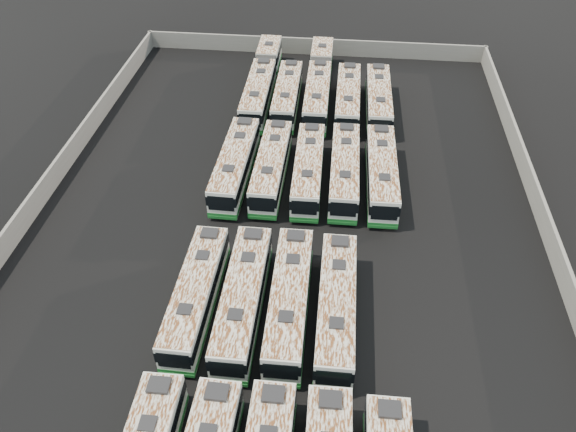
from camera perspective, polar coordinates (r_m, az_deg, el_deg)
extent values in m
plane|color=black|center=(48.36, -0.58, -1.95)|extent=(140.00, 140.00, 0.00)
cube|color=slate|center=(78.42, 2.62, 16.83)|extent=(45.20, 0.30, 2.20)
cube|color=slate|center=(50.71, 25.34, -2.69)|extent=(0.30, 73.20, 2.20)
cube|color=slate|center=(54.38, -24.63, 0.80)|extent=(0.30, 73.20, 2.20)
cube|color=black|center=(34.64, -14.09, -19.75)|extent=(0.97, 0.97, 0.14)
cube|color=black|center=(35.75, -13.00, -16.41)|extent=(1.33, 1.13, 0.26)
cylinder|color=black|center=(37.82, -14.50, -20.01)|extent=(0.30, 1.01, 1.01)
cylinder|color=black|center=(37.28, -11.15, -20.53)|extent=(0.30, 1.01, 1.01)
cube|color=black|center=(33.68, -8.21, -20.89)|extent=(1.00, 1.00, 0.14)
cube|color=black|center=(34.82, -7.24, -17.32)|extent=(1.36, 1.16, 0.27)
cube|color=black|center=(34.54, -1.51, -17.64)|extent=(1.34, 1.13, 0.27)
cube|color=black|center=(34.37, 4.33, -18.10)|extent=(1.38, 1.18, 0.27)
cube|color=black|center=(34.55, 10.30, -18.77)|extent=(1.34, 1.13, 0.26)
cube|color=silver|center=(41.86, -9.31, -7.90)|extent=(2.58, 11.93, 2.73)
cube|color=#175C24|center=(42.60, -9.17, -8.79)|extent=(2.63, 11.98, 0.42)
cube|color=black|center=(41.53, -9.38, -7.49)|extent=(2.64, 11.99, 0.91)
cube|color=black|center=(38.13, -11.56, -14.24)|extent=(2.18, 0.08, 1.44)
cube|color=#175C24|center=(39.36, -11.26, -15.51)|extent=(2.48, 0.12, 0.28)
cube|color=silver|center=(40.84, -9.52, -6.60)|extent=(2.53, 11.69, 0.07)
cube|color=black|center=(39.13, -10.47, -9.29)|extent=(0.95, 0.95, 0.14)
cube|color=black|center=(42.50, -8.69, -3.95)|extent=(0.95, 0.95, 0.14)
cube|color=black|center=(44.13, -7.99, -1.75)|extent=(1.30, 1.10, 0.26)
cylinder|color=black|center=(40.81, -11.91, -12.83)|extent=(0.29, 0.99, 0.99)
cylinder|color=black|center=(40.29, -8.95, -13.23)|extent=(0.29, 0.99, 0.99)
cylinder|color=black|center=(45.46, -9.31, -5.21)|extent=(0.29, 0.99, 0.99)
cylinder|color=black|center=(44.99, -6.68, -5.47)|extent=(0.29, 0.99, 0.99)
cube|color=silver|center=(41.09, -4.59, -8.39)|extent=(2.63, 12.43, 2.85)
cube|color=#175C24|center=(41.88, -4.52, -9.32)|extent=(2.68, 12.48, 0.43)
cube|color=black|center=(40.74, -4.63, -7.95)|extent=(2.69, 12.49, 0.95)
cube|color=black|center=(37.13, -6.26, -15.27)|extent=(2.28, 0.07, 1.50)
cube|color=#175C24|center=(38.44, -6.08, -16.59)|extent=(2.59, 0.11, 0.29)
cube|color=silver|center=(40.01, -4.70, -7.02)|extent=(2.58, 12.18, 0.07)
cube|color=black|center=(38.19, -5.40, -9.93)|extent=(0.99, 0.99, 0.14)
cube|color=black|center=(41.79, -4.09, -4.18)|extent=(0.99, 0.99, 0.14)
cube|color=black|center=(43.52, -3.58, -1.84)|extent=(1.35, 1.14, 0.27)
cylinder|color=black|center=(39.87, -7.08, -13.72)|extent=(0.29, 1.04, 1.03)
cylinder|color=black|center=(39.53, -3.84, -14.06)|extent=(0.29, 1.04, 1.03)
cylinder|color=black|center=(44.82, -5.07, -5.51)|extent=(0.29, 1.04, 1.03)
cylinder|color=black|center=(44.52, -2.25, -5.75)|extent=(0.29, 1.04, 1.03)
cube|color=silver|center=(40.86, 0.15, -8.61)|extent=(2.75, 12.39, 2.83)
cube|color=#175C24|center=(41.65, 0.15, -9.53)|extent=(2.80, 12.44, 0.43)
cube|color=black|center=(40.50, 0.15, -8.17)|extent=(2.81, 12.45, 0.95)
cube|color=black|center=(36.85, -0.77, -15.55)|extent=(2.27, 0.09, 1.49)
cube|color=#175C24|center=(38.17, -0.75, -16.87)|extent=(2.58, 0.14, 0.29)
cube|color=silver|center=(39.77, 0.15, -7.25)|extent=(2.70, 12.14, 0.07)
cube|color=black|center=(37.93, -0.23, -10.18)|extent=(0.99, 0.99, 0.14)
cube|color=black|center=(41.56, 0.50, -4.38)|extent=(0.99, 0.99, 0.14)
cube|color=black|center=(43.31, 0.78, -2.03)|extent=(1.35, 1.15, 0.27)
cylinder|color=black|center=(39.51, -2.04, -14.01)|extent=(0.30, 1.03, 1.03)
cylinder|color=black|center=(39.38, 1.25, -14.26)|extent=(0.30, 1.03, 1.03)
cylinder|color=black|center=(44.51, -0.80, -5.72)|extent=(0.30, 1.03, 1.03)
cylinder|color=black|center=(44.39, 2.04, -5.91)|extent=(0.30, 1.03, 1.03)
cube|color=silver|center=(40.67, 4.95, -9.17)|extent=(2.65, 12.26, 2.81)
cube|color=#175C24|center=(41.45, 4.87, -10.08)|extent=(2.70, 12.31, 0.43)
cube|color=black|center=(40.32, 4.99, -8.74)|extent=(2.71, 12.32, 0.94)
cube|color=black|center=(36.71, 4.64, -16.14)|extent=(2.25, 0.08, 1.48)
cube|color=#175C24|center=(38.02, 4.51, -17.43)|extent=(2.55, 0.12, 0.29)
cube|color=silver|center=(39.59, 5.07, -7.83)|extent=(2.59, 12.02, 0.07)
cube|color=black|center=(37.77, 4.94, -10.77)|extent=(0.98, 0.98, 0.14)
cube|color=black|center=(41.36, 5.20, -4.95)|extent=(0.98, 0.98, 0.14)
cube|color=black|center=(43.07, 5.31, -2.58)|extent=(1.34, 1.13, 0.27)
cylinder|color=black|center=(39.26, 3.00, -14.60)|extent=(0.29, 1.02, 1.02)
cylinder|color=black|center=(39.31, 6.29, -14.79)|extent=(0.29, 1.02, 1.02)
cylinder|color=black|center=(44.20, 3.62, -6.25)|extent=(0.29, 1.02, 1.02)
cylinder|color=black|center=(44.24, 6.46, -6.43)|extent=(0.29, 1.02, 1.02)
cube|color=silver|center=(53.59, -5.38, 5.20)|extent=(2.80, 12.54, 2.86)
cube|color=#175C24|center=(54.20, -5.31, 4.29)|extent=(2.85, 12.59, 0.44)
cube|color=black|center=(53.32, -5.41, 5.61)|extent=(2.86, 12.60, 0.96)
cube|color=black|center=(48.55, -6.84, 1.25)|extent=(2.29, 0.10, 1.51)
cube|color=#175C24|center=(49.57, -6.69, -0.18)|extent=(2.61, 0.14, 0.29)
cube|color=silver|center=(52.76, -5.48, 6.49)|extent=(2.74, 12.29, 0.07)
cube|color=black|center=(50.51, -6.10, 4.84)|extent=(1.00, 1.00, 0.15)
cube|color=black|center=(54.94, -4.92, 8.18)|extent=(1.00, 1.00, 0.15)
cube|color=black|center=(56.99, -4.45, 9.57)|extent=(1.37, 1.17, 0.27)
cylinder|color=black|center=(51.50, -7.37, 1.54)|extent=(0.31, 1.05, 1.04)
cylinder|color=black|center=(51.05, -4.94, 1.36)|extent=(0.31, 1.05, 1.04)
cylinder|color=black|center=(57.73, -5.62, 6.53)|extent=(0.31, 1.05, 1.04)
cylinder|color=black|center=(57.33, -3.43, 6.39)|extent=(0.31, 1.05, 1.04)
cube|color=silver|center=(53.23, -1.70, 5.04)|extent=(2.61, 12.16, 2.78)
cube|color=#175C24|center=(53.83, -1.68, 4.16)|extent=(2.66, 12.21, 0.42)
cube|color=black|center=(52.97, -1.71, 5.44)|extent=(2.67, 12.22, 0.93)
cube|color=black|center=(48.26, -2.70, 1.17)|extent=(2.23, 0.07, 1.47)
cube|color=#175C24|center=(49.26, -2.64, -0.22)|extent=(2.53, 0.12, 0.28)
cube|color=silver|center=(52.42, -1.73, 6.30)|extent=(2.55, 11.91, 0.07)
cube|color=black|center=(50.20, -2.15, 4.69)|extent=(0.97, 0.97, 0.14)
cube|color=black|center=(54.57, -1.35, 7.96)|extent=(0.97, 0.97, 0.14)
cube|color=black|center=(56.58, -1.02, 9.33)|extent=(1.32, 1.12, 0.26)
cylinder|color=black|center=(51.09, -3.47, 1.46)|extent=(0.29, 1.01, 1.01)
cylinder|color=black|center=(50.81, -1.06, 1.28)|extent=(0.29, 1.01, 1.01)
cylinder|color=black|center=(57.23, -2.22, 6.35)|extent=(0.29, 1.01, 1.01)
cylinder|color=black|center=(56.98, -0.06, 6.22)|extent=(0.29, 1.01, 1.01)
cube|color=silver|center=(52.87, 2.08, 4.72)|extent=(2.74, 12.04, 2.75)
cube|color=#175C24|center=(53.47, 2.06, 3.85)|extent=(2.79, 12.10, 0.42)
cube|color=black|center=(52.61, 2.09, 5.12)|extent=(2.80, 12.11, 0.92)
cube|color=black|center=(47.92, 1.66, 0.82)|extent=(2.20, 0.10, 1.45)
cube|color=#175C24|center=(48.92, 1.62, -0.55)|extent=(2.50, 0.15, 0.28)
cube|color=silver|center=(52.06, 2.12, 5.97)|extent=(2.68, 11.80, 0.07)
cube|color=black|center=(49.85, 1.94, 4.35)|extent=(0.97, 0.97, 0.14)
cube|color=black|center=(54.20, 2.29, 7.64)|extent=(0.97, 0.97, 0.14)
cube|color=black|center=(56.19, 2.44, 9.01)|extent=(1.32, 1.13, 0.26)
cylinder|color=black|center=(50.64, 0.58, 1.12)|extent=(0.30, 1.01, 1.00)
cylinder|color=black|center=(50.56, 3.00, 0.98)|extent=(0.30, 1.01, 1.00)
cylinder|color=black|center=(56.76, 1.21, 6.04)|extent=(0.30, 1.01, 1.00)
cylinder|color=black|center=(56.69, 3.37, 5.92)|extent=(0.30, 1.01, 1.00)
cube|color=silver|center=(52.95, 5.77, 4.62)|extent=(2.67, 12.23, 2.80)
cube|color=#175C24|center=(53.56, 5.69, 3.74)|extent=(2.72, 12.28, 0.43)
cube|color=black|center=(52.68, 5.80, 5.03)|extent=(2.73, 12.29, 0.94)
cube|color=black|center=(47.91, 5.64, 0.65)|extent=(2.24, 0.08, 1.47)
cube|color=#175C24|center=(48.92, 5.52, -0.74)|extent=(2.54, 0.13, 0.28)
cube|color=silver|center=(52.13, 5.87, 5.89)|extent=(2.62, 11.99, 0.07)
cube|color=black|center=(49.88, 5.82, 4.24)|extent=(0.98, 0.98, 0.14)
cube|color=black|center=(54.31, 5.93, 7.58)|extent=(0.98, 0.98, 0.14)
cube|color=black|center=(56.35, 5.98, 8.97)|extent=(1.33, 1.13, 0.26)
cylinder|color=black|center=(50.61, 4.35, 0.97)|extent=(0.30, 1.02, 1.02)
cylinder|color=black|center=(50.66, 6.81, 0.81)|extent=(0.30, 1.02, 1.02)
cylinder|color=black|center=(56.85, 4.67, 5.98)|extent=(0.30, 1.02, 1.02)
cylinder|color=black|center=(56.89, 6.87, 5.84)|extent=(0.30, 1.02, 1.02)
cube|color=silver|center=(53.05, 9.48, 4.32)|extent=(2.80, 12.37, 2.82)
cube|color=#175C24|center=(53.66, 9.36, 3.44)|extent=(2.85, 12.42, 0.43)
cube|color=black|center=(52.78, 9.53, 4.73)|extent=(2.86, 12.43, 0.94)
cube|color=black|center=(47.99, 9.79, 0.29)|extent=(2.26, 0.10, 1.49)
cube|color=#175C24|center=(49.01, 9.59, -1.11)|extent=(2.57, 0.15, 0.29)
cube|color=silver|center=(52.22, 9.65, 5.60)|extent=(2.75, 12.12, 0.07)
cube|color=black|center=(49.96, 9.78, 3.92)|extent=(0.99, 0.99, 0.14)
cube|color=black|center=(54.41, 9.55, 7.32)|extent=(0.99, 0.99, 0.14)
cube|color=black|center=(56.46, 9.46, 8.73)|extent=(1.36, 1.15, 0.27)
cylinder|color=black|center=(50.62, 8.25, 0.62)|extent=(0.31, 1.03, 1.03)
cylinder|color=black|center=(50.83, 10.72, 0.48)|extent=(0.31, 1.03, 1.03)
cylinder|color=black|center=(56.90, 8.09, 5.72)|extent=(0.31, 1.03, 1.03)
cylinder|color=black|center=(57.09, 10.30, 5.57)|extent=(0.31, 1.03, 1.03)
cube|color=silver|center=(65.10, -3.06, 12.22)|extent=(2.75, 12.48, 2.85)
cube|color=#175C24|center=(65.60, -3.02, 11.42)|extent=(2.80, 12.53, 0.44)
cube|color=black|center=(64.88, -3.07, 12.59)|extent=(2.81, 12.54, 0.95)
cube|color=black|center=(59.58, -3.89, 9.65)|extent=(2.28, 0.09, 1.50)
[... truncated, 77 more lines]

